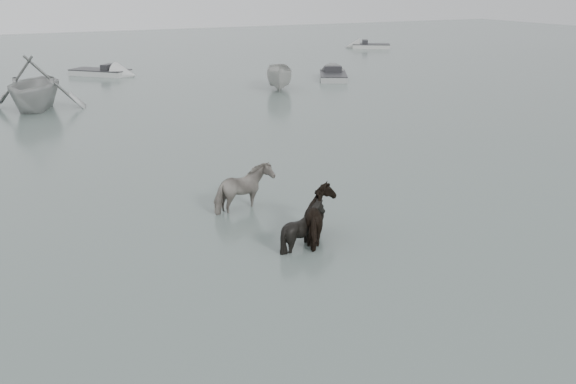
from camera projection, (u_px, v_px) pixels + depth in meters
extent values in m
plane|color=#4F5E57|center=(270.00, 252.00, 14.77)|extent=(140.00, 140.00, 0.00)
imported|color=black|center=(243.00, 184.00, 17.31)|extent=(1.88, 1.26, 1.45)
imported|color=black|center=(324.00, 209.00, 15.39)|extent=(1.39, 1.59, 1.50)
imported|color=black|center=(303.00, 219.00, 14.97)|extent=(1.51, 1.43, 1.34)
imported|color=#A7AAA7|center=(34.00, 81.00, 30.62)|extent=(6.10, 6.52, 2.76)
imported|color=#ACACA7|center=(280.00, 76.00, 36.56)|extent=(2.98, 4.13, 1.50)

